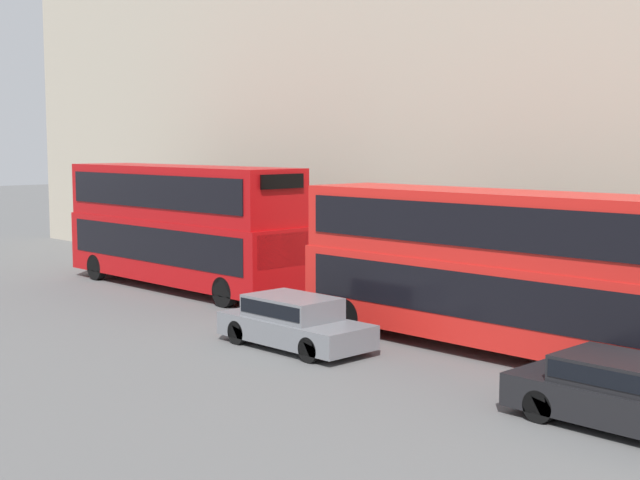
# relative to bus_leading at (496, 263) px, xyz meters

# --- Properties ---
(bus_leading) EXTENTS (2.59, 11.36, 4.10)m
(bus_leading) POSITION_rel_bus_leading_xyz_m (0.00, 0.00, 0.00)
(bus_leading) COLOR red
(bus_leading) RESTS_ON ground
(bus_second_in_queue) EXTENTS (2.59, 11.23, 4.48)m
(bus_second_in_queue) POSITION_rel_bus_leading_xyz_m (0.00, 13.68, 0.19)
(bus_second_in_queue) COLOR #B20C0F
(bus_second_in_queue) RESTS_ON ground
(car_dark_sedan) EXTENTS (1.87, 4.69, 1.33)m
(car_dark_sedan) POSITION_rel_bus_leading_xyz_m (-3.40, -5.45, -1.56)
(car_dark_sedan) COLOR black
(car_dark_sedan) RESTS_ON ground
(car_hatchback) EXTENTS (1.78, 4.32, 1.35)m
(car_hatchback) POSITION_rel_bus_leading_xyz_m (-3.40, 3.86, -1.55)
(car_hatchback) COLOR slate
(car_hatchback) RESTS_ON ground
(pedestrian) EXTENTS (0.36, 0.36, 1.55)m
(pedestrian) POSITION_rel_bus_leading_xyz_m (2.69, 5.66, -1.56)
(pedestrian) COLOR maroon
(pedestrian) RESTS_ON ground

